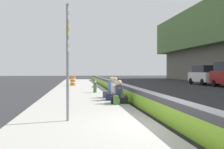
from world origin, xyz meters
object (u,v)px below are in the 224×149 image
at_px(seated_person_middle, 115,93).
at_px(seated_person_rear, 112,91).
at_px(route_sign_post, 68,53).
at_px(fire_hydrant, 95,86).
at_px(parked_car_midline, 204,75).
at_px(construction_barrel, 73,81).
at_px(backpack, 116,100).
at_px(seated_person_foreground, 119,96).

distance_m(seated_person_middle, seated_person_rear, 1.28).
height_order(route_sign_post, fire_hydrant, route_sign_post).
height_order(route_sign_post, parked_car_midline, route_sign_post).
bearing_deg(route_sign_post, construction_barrel, 0.46).
xyz_separation_m(seated_person_middle, seated_person_rear, (1.28, -0.00, -0.01)).
relative_size(route_sign_post, seated_person_middle, 2.99).
bearing_deg(seated_person_middle, construction_barrel, 9.81).
bearing_deg(backpack, parked_car_midline, -36.23).
distance_m(seated_person_middle, backpack, 1.92).
xyz_separation_m(backpack, construction_barrel, (15.85, 2.21, 0.28)).
bearing_deg(parked_car_midline, construction_barrel, 97.61).
height_order(seated_person_foreground, parked_car_midline, parked_car_midline).
xyz_separation_m(route_sign_post, construction_barrel, (19.57, 0.16, -1.61)).
distance_m(route_sign_post, backpack, 4.65).
bearing_deg(parked_car_midline, seated_person_rear, 138.74).
relative_size(route_sign_post, fire_hydrant, 4.09).
xyz_separation_m(fire_hydrant, seated_person_middle, (-4.80, -0.73, -0.07)).
distance_m(seated_person_foreground, construction_barrel, 15.56).
bearing_deg(parked_car_midline, route_sign_post, 144.95).
distance_m(seated_person_rear, backpack, 3.19).
bearing_deg(fire_hydrant, route_sign_post, 171.68).
distance_m(seated_person_middle, construction_barrel, 14.15).
distance_m(seated_person_foreground, seated_person_middle, 1.42).
bearing_deg(construction_barrel, route_sign_post, -179.54).
bearing_deg(route_sign_post, fire_hydrant, -8.32).
relative_size(fire_hydrant, seated_person_rear, 0.74).
bearing_deg(route_sign_post, backpack, -28.87).
relative_size(seated_person_middle, seated_person_rear, 1.01).
xyz_separation_m(route_sign_post, fire_hydrant, (10.43, -1.53, -1.65)).
bearing_deg(seated_person_middle, seated_person_foreground, -179.46).
height_order(route_sign_post, seated_person_middle, route_sign_post).
xyz_separation_m(seated_person_foreground, parked_car_midline, (17.41, -12.89, 0.70)).
xyz_separation_m(seated_person_middle, construction_barrel, (13.94, 2.41, 0.10)).
relative_size(construction_barrel, parked_car_midline, 0.20).
bearing_deg(backpack, route_sign_post, 151.13).
height_order(fire_hydrant, construction_barrel, construction_barrel).
relative_size(fire_hydrant, parked_car_midline, 0.18).
bearing_deg(backpack, fire_hydrant, 4.49).
height_order(route_sign_post, seated_person_rear, route_sign_post).
height_order(seated_person_middle, backpack, seated_person_middle).
height_order(seated_person_foreground, seated_person_rear, seated_person_rear).
relative_size(backpack, construction_barrel, 0.42).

